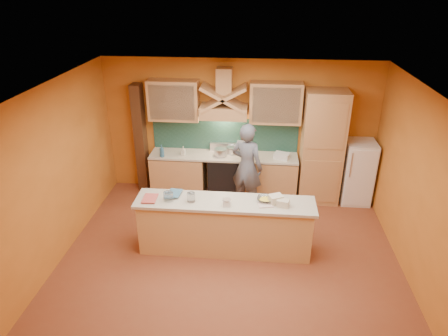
# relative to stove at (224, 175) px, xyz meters

# --- Properties ---
(floor) EXTENTS (5.50, 5.00, 0.01)m
(floor) POSITION_rel_stove_xyz_m (0.30, -2.20, -0.45)
(floor) COLOR brown
(floor) RESTS_ON ground
(ceiling) EXTENTS (5.50, 5.00, 0.01)m
(ceiling) POSITION_rel_stove_xyz_m (0.30, -2.20, 2.35)
(ceiling) COLOR white
(ceiling) RESTS_ON wall_back
(wall_back) EXTENTS (5.50, 0.02, 2.80)m
(wall_back) POSITION_rel_stove_xyz_m (0.30, 0.30, 0.95)
(wall_back) COLOR #C77226
(wall_back) RESTS_ON floor
(wall_front) EXTENTS (5.50, 0.02, 2.80)m
(wall_front) POSITION_rel_stove_xyz_m (0.30, -4.70, 0.95)
(wall_front) COLOR #C77226
(wall_front) RESTS_ON floor
(wall_left) EXTENTS (0.02, 5.00, 2.80)m
(wall_left) POSITION_rel_stove_xyz_m (-2.45, -2.20, 0.95)
(wall_left) COLOR #C77226
(wall_left) RESTS_ON floor
(wall_right) EXTENTS (0.02, 5.00, 2.80)m
(wall_right) POSITION_rel_stove_xyz_m (3.05, -2.20, 0.95)
(wall_right) COLOR #C77226
(wall_right) RESTS_ON floor
(base_cabinet_left) EXTENTS (1.10, 0.60, 0.86)m
(base_cabinet_left) POSITION_rel_stove_xyz_m (-0.95, 0.00, -0.02)
(base_cabinet_left) COLOR tan
(base_cabinet_left) RESTS_ON floor
(base_cabinet_right) EXTENTS (1.10, 0.60, 0.86)m
(base_cabinet_right) POSITION_rel_stove_xyz_m (0.95, 0.00, -0.02)
(base_cabinet_right) COLOR tan
(base_cabinet_right) RESTS_ON floor
(counter_top) EXTENTS (3.00, 0.62, 0.04)m
(counter_top) POSITION_rel_stove_xyz_m (-0.00, 0.00, 0.45)
(counter_top) COLOR beige
(counter_top) RESTS_ON base_cabinet_left
(stove) EXTENTS (0.60, 0.58, 0.90)m
(stove) POSITION_rel_stove_xyz_m (0.00, 0.00, 0.00)
(stove) COLOR black
(stove) RESTS_ON floor
(backsplash) EXTENTS (3.00, 0.03, 0.70)m
(backsplash) POSITION_rel_stove_xyz_m (-0.00, 0.28, 0.80)
(backsplash) COLOR #1C3E36
(backsplash) RESTS_ON wall_back
(range_hood) EXTENTS (0.92, 0.50, 0.24)m
(range_hood) POSITION_rel_stove_xyz_m (0.00, 0.05, 1.37)
(range_hood) COLOR tan
(range_hood) RESTS_ON wall_back
(hood_chimney) EXTENTS (0.30, 0.30, 0.50)m
(hood_chimney) POSITION_rel_stove_xyz_m (0.00, 0.15, 1.95)
(hood_chimney) COLOR tan
(hood_chimney) RESTS_ON wall_back
(upper_cabinet_left) EXTENTS (1.00, 0.35, 0.80)m
(upper_cabinet_left) POSITION_rel_stove_xyz_m (-1.00, 0.12, 1.55)
(upper_cabinet_left) COLOR tan
(upper_cabinet_left) RESTS_ON wall_back
(upper_cabinet_right) EXTENTS (1.00, 0.35, 0.80)m
(upper_cabinet_right) POSITION_rel_stove_xyz_m (1.00, 0.12, 1.55)
(upper_cabinet_right) COLOR tan
(upper_cabinet_right) RESTS_ON wall_back
(pantry_column) EXTENTS (0.80, 0.60, 2.30)m
(pantry_column) POSITION_rel_stove_xyz_m (1.95, 0.00, 0.70)
(pantry_column) COLOR tan
(pantry_column) RESTS_ON floor
(fridge) EXTENTS (0.58, 0.60, 1.30)m
(fridge) POSITION_rel_stove_xyz_m (2.70, 0.00, 0.20)
(fridge) COLOR white
(fridge) RESTS_ON floor
(trim_column_left) EXTENTS (0.20, 0.30, 2.30)m
(trim_column_left) POSITION_rel_stove_xyz_m (-1.75, 0.15, 0.70)
(trim_column_left) COLOR #472816
(trim_column_left) RESTS_ON floor
(island_body) EXTENTS (2.80, 0.55, 0.88)m
(island_body) POSITION_rel_stove_xyz_m (0.20, -1.90, -0.01)
(island_body) COLOR #E0B173
(island_body) RESTS_ON floor
(island_top) EXTENTS (2.90, 0.62, 0.05)m
(island_top) POSITION_rel_stove_xyz_m (0.20, -1.90, 0.47)
(island_top) COLOR beige
(island_top) RESTS_ON island_body
(person) EXTENTS (0.76, 0.66, 1.77)m
(person) POSITION_rel_stove_xyz_m (0.50, -0.46, 0.43)
(person) COLOR slate
(person) RESTS_ON floor
(pot_large) EXTENTS (0.25, 0.25, 0.15)m
(pot_large) POSITION_rel_stove_xyz_m (-0.06, -0.05, 0.53)
(pot_large) COLOR silver
(pot_large) RESTS_ON stove
(pot_small) EXTENTS (0.25, 0.25, 0.15)m
(pot_small) POSITION_rel_stove_xyz_m (0.16, 0.07, 0.52)
(pot_small) COLOR silver
(pot_small) RESTS_ON stove
(soap_bottle_a) EXTENTS (0.10, 0.10, 0.18)m
(soap_bottle_a) POSITION_rel_stove_xyz_m (-0.81, -0.07, 0.56)
(soap_bottle_a) COLOR beige
(soap_bottle_a) RESTS_ON counter_top
(soap_bottle_b) EXTENTS (0.12, 0.12, 0.26)m
(soap_bottle_b) POSITION_rel_stove_xyz_m (-1.22, -0.22, 0.60)
(soap_bottle_b) COLOR #2E5B7E
(soap_bottle_b) RESTS_ON counter_top
(bowl_back) EXTENTS (0.26, 0.26, 0.07)m
(bowl_back) POSITION_rel_stove_xyz_m (1.16, -0.06, 0.50)
(bowl_back) COLOR silver
(bowl_back) RESTS_ON counter_top
(dish_rack) EXTENTS (0.35, 0.31, 0.10)m
(dish_rack) POSITION_rel_stove_xyz_m (1.17, -0.06, 0.52)
(dish_rack) COLOR silver
(dish_rack) RESTS_ON counter_top
(book_lower) EXTENTS (0.24, 0.32, 0.03)m
(book_lower) POSITION_rel_stove_xyz_m (-1.12, -1.96, 0.51)
(book_lower) COLOR #C34D45
(book_lower) RESTS_ON island_top
(book_upper) EXTENTS (0.24, 0.31, 0.02)m
(book_upper) POSITION_rel_stove_xyz_m (-0.75, -1.77, 0.53)
(book_upper) COLOR #3D6986
(book_upper) RESTS_ON island_top
(jar_large) EXTENTS (0.17, 0.17, 0.15)m
(jar_large) POSITION_rel_stove_xyz_m (-0.70, -1.96, 0.57)
(jar_large) COLOR white
(jar_large) RESTS_ON island_top
(jar_small) EXTENTS (0.14, 0.14, 0.15)m
(jar_small) POSITION_rel_stove_xyz_m (-0.33, -1.96, 0.57)
(jar_small) COLOR silver
(jar_small) RESTS_ON island_top
(kitchen_scale) EXTENTS (0.14, 0.14, 0.10)m
(kitchen_scale) POSITION_rel_stove_xyz_m (0.24, -2.04, 0.55)
(kitchen_scale) COLOR silver
(kitchen_scale) RESTS_ON island_top
(mixing_bowl) EXTENTS (0.29, 0.29, 0.07)m
(mixing_bowl) POSITION_rel_stove_xyz_m (0.85, -1.83, 0.53)
(mixing_bowl) COLOR silver
(mixing_bowl) RESTS_ON island_top
(cloth) EXTENTS (0.27, 0.22, 0.02)m
(cloth) POSITION_rel_stove_xyz_m (0.85, -1.96, 0.50)
(cloth) COLOR beige
(cloth) RESTS_ON island_top
(grocery_bag_a) EXTENTS (0.26, 0.24, 0.13)m
(grocery_bag_a) POSITION_rel_stove_xyz_m (1.01, -1.88, 0.56)
(grocery_bag_a) COLOR beige
(grocery_bag_a) RESTS_ON island_top
(grocery_bag_b) EXTENTS (0.22, 0.19, 0.11)m
(grocery_bag_b) POSITION_rel_stove_xyz_m (1.12, -1.96, 0.55)
(grocery_bag_b) COLOR beige
(grocery_bag_b) RESTS_ON island_top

